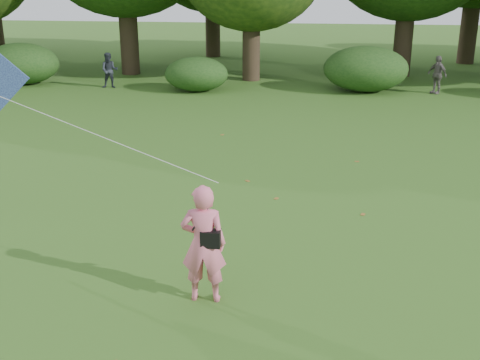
# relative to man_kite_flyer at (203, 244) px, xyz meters

# --- Properties ---
(ground) EXTENTS (100.00, 100.00, 0.00)m
(ground) POSITION_rel_man_kite_flyer_xyz_m (0.73, -0.58, -0.95)
(ground) COLOR #265114
(ground) RESTS_ON ground
(man_kite_flyer) EXTENTS (0.72, 0.50, 1.91)m
(man_kite_flyer) POSITION_rel_man_kite_flyer_xyz_m (0.00, 0.00, 0.00)
(man_kite_flyer) COLOR #E46B86
(man_kite_flyer) RESTS_ON ground
(bystander_left) EXTENTS (0.82, 0.69, 1.51)m
(bystander_left) POSITION_rel_man_kite_flyer_xyz_m (-7.09, 16.77, -0.20)
(bystander_left) COLOR #282D36
(bystander_left) RESTS_ON ground
(bystander_right) EXTENTS (0.88, 0.93, 1.55)m
(bystander_right) POSITION_rel_man_kite_flyer_xyz_m (6.60, 17.21, -0.18)
(bystander_right) COLOR #645B59
(bystander_right) RESTS_ON ground
(crossbody_bag) EXTENTS (0.43, 0.20, 0.73)m
(crossbody_bag) POSITION_rel_man_kite_flyer_xyz_m (0.12, -0.03, 0.13)
(crossbody_bag) COLOR black
(crossbody_bag) RESTS_ON ground
(shrub_band) EXTENTS (39.15, 3.22, 1.88)m
(shrub_band) POSITION_rel_man_kite_flyer_xyz_m (0.01, 17.03, -0.10)
(shrub_band) COLOR #264919
(shrub_band) RESTS_ON ground
(fallen_leaves) EXTENTS (9.23, 13.07, 0.01)m
(fallen_leaves) POSITION_rel_man_kite_flyer_xyz_m (0.45, 2.49, -0.95)
(fallen_leaves) COLOR brown
(fallen_leaves) RESTS_ON ground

